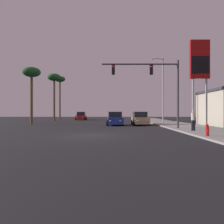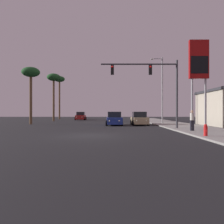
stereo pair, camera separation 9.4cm
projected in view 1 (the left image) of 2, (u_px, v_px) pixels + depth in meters
ground_plane at (91, 136)px, 15.23m from camera, size 120.00×120.00×0.00m
sidewalk_right at (182, 126)px, 25.22m from camera, size 5.00×60.00×0.12m
car_tan at (140, 119)px, 27.70m from camera, size 2.04×4.32×1.68m
car_red at (81, 116)px, 45.43m from camera, size 2.04×4.33×1.68m
car_blue at (115, 119)px, 27.15m from camera, size 2.04×4.34×1.68m
traffic_light_mast at (156, 80)px, 20.82m from camera, size 7.36×0.36×6.50m
street_lamp at (162, 87)px, 29.88m from camera, size 1.74×0.24×9.00m
gas_station_sign at (200, 64)px, 22.63m from camera, size 2.00×0.42×9.00m
fire_hydrant at (207, 130)px, 13.89m from camera, size 0.24×0.34×0.76m
pedestrian_on_sidewalk at (193, 119)px, 17.84m from camera, size 0.34×0.32×1.67m
palm_tree_far at (60, 82)px, 49.25m from camera, size 2.40×2.40×9.76m
palm_tree_mid at (54, 80)px, 39.24m from camera, size 2.40×2.40×8.57m
palm_tree_near at (32, 75)px, 29.25m from camera, size 2.40×2.40×7.67m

